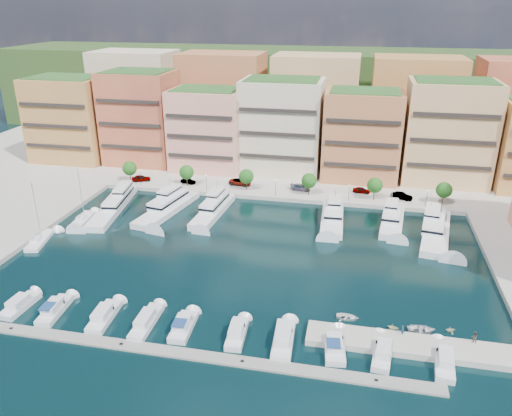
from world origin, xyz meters
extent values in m
plane|color=black|center=(0.00, 0.00, 0.00)|extent=(400.00, 400.00, 0.00)
cube|color=#9E998E|center=(0.00, 62.00, 0.00)|extent=(220.00, 64.00, 2.00)
cube|color=#213E19|center=(0.00, 110.00, 0.00)|extent=(240.00, 40.00, 58.00)
cube|color=gray|center=(-3.00, -30.00, 0.00)|extent=(72.00, 2.20, 0.35)
cube|color=#9E998E|center=(30.00, -22.00, 0.00)|extent=(32.00, 5.00, 2.00)
cube|color=#BB8544|center=(-66.00, 50.00, 13.00)|extent=(22.00, 16.00, 24.00)
cube|color=black|center=(-66.00, 41.75, 13.00)|extent=(20.24, 0.50, 0.90)
cube|color=#2C5522|center=(-66.00, 50.00, 25.40)|extent=(19.36, 14.08, 0.80)
cube|color=#C57441|center=(-44.00, 52.00, 14.00)|extent=(20.00, 16.00, 26.00)
cube|color=black|center=(-44.00, 43.75, 14.00)|extent=(18.40, 0.50, 0.90)
cube|color=#2C5522|center=(-44.00, 52.00, 27.40)|extent=(17.60, 14.08, 0.80)
cube|color=#EA9B82|center=(-23.00, 50.00, 12.00)|extent=(20.00, 15.00, 22.00)
cube|color=black|center=(-23.00, 42.25, 12.00)|extent=(18.40, 0.50, 0.90)
cube|color=#2C5522|center=(-23.00, 50.00, 23.40)|extent=(17.60, 13.20, 0.80)
cube|color=beige|center=(-2.00, 52.00, 13.50)|extent=(22.00, 16.00, 25.00)
cube|color=black|center=(-2.00, 43.75, 13.50)|extent=(20.24, 0.50, 0.90)
cube|color=#2C5522|center=(-2.00, 52.00, 26.40)|extent=(19.36, 14.08, 0.80)
cube|color=#B36843|center=(20.00, 50.00, 12.50)|extent=(20.00, 15.00, 23.00)
cube|color=black|center=(20.00, 42.25, 12.50)|extent=(18.40, 0.50, 0.90)
cube|color=#2C5522|center=(20.00, 50.00, 24.40)|extent=(17.60, 13.20, 0.80)
cube|color=tan|center=(42.00, 52.00, 14.00)|extent=(22.00, 16.00, 26.00)
cube|color=black|center=(42.00, 43.75, 14.00)|extent=(20.24, 0.50, 0.90)
cube|color=#2C5522|center=(42.00, 52.00, 27.40)|extent=(19.36, 14.08, 0.80)
cube|color=beige|center=(-55.00, 74.00, 16.00)|extent=(26.00, 18.00, 30.00)
cube|color=#B36843|center=(-25.00, 74.00, 16.00)|extent=(26.00, 18.00, 30.00)
cube|color=tan|center=(5.00, 74.00, 16.00)|extent=(26.00, 18.00, 30.00)
cube|color=#BB8544|center=(35.00, 74.00, 16.00)|extent=(26.00, 18.00, 30.00)
cylinder|color=#473323|center=(-40.00, 33.50, 2.50)|extent=(0.24, 0.24, 3.00)
sphere|color=#1D4814|center=(-40.00, 33.50, 4.75)|extent=(3.80, 3.80, 3.80)
cylinder|color=#473323|center=(-24.00, 33.50, 2.50)|extent=(0.24, 0.24, 3.00)
sphere|color=#1D4814|center=(-24.00, 33.50, 4.75)|extent=(3.80, 3.80, 3.80)
cylinder|color=#473323|center=(-8.00, 33.50, 2.50)|extent=(0.24, 0.24, 3.00)
sphere|color=#1D4814|center=(-8.00, 33.50, 4.75)|extent=(3.80, 3.80, 3.80)
cylinder|color=#473323|center=(8.00, 33.50, 2.50)|extent=(0.24, 0.24, 3.00)
sphere|color=#1D4814|center=(8.00, 33.50, 4.75)|extent=(3.80, 3.80, 3.80)
cylinder|color=#473323|center=(24.00, 33.50, 2.50)|extent=(0.24, 0.24, 3.00)
sphere|color=#1D4814|center=(24.00, 33.50, 4.75)|extent=(3.80, 3.80, 3.80)
cylinder|color=#473323|center=(40.00, 33.50, 2.50)|extent=(0.24, 0.24, 3.00)
sphere|color=#1D4814|center=(40.00, 33.50, 4.75)|extent=(3.80, 3.80, 3.80)
cylinder|color=black|center=(-36.00, 31.20, 3.00)|extent=(0.10, 0.10, 4.00)
sphere|color=#FFF2CC|center=(-36.00, 31.20, 5.05)|extent=(0.30, 0.30, 0.30)
cylinder|color=black|center=(-18.00, 31.20, 3.00)|extent=(0.10, 0.10, 4.00)
sphere|color=#FFF2CC|center=(-18.00, 31.20, 5.05)|extent=(0.30, 0.30, 0.30)
cylinder|color=black|center=(0.00, 31.20, 3.00)|extent=(0.10, 0.10, 4.00)
sphere|color=#FFF2CC|center=(0.00, 31.20, 5.05)|extent=(0.30, 0.30, 0.30)
cylinder|color=black|center=(18.00, 31.20, 3.00)|extent=(0.10, 0.10, 4.00)
sphere|color=#FFF2CC|center=(18.00, 31.20, 5.05)|extent=(0.30, 0.30, 0.30)
cylinder|color=black|center=(36.00, 31.20, 3.00)|extent=(0.10, 0.10, 4.00)
sphere|color=#FFF2CC|center=(36.00, 31.20, 5.05)|extent=(0.30, 0.30, 0.30)
cube|color=white|center=(-36.63, 16.29, 0.35)|extent=(8.11, 25.79, 2.30)
cube|color=white|center=(-36.63, 18.83, 2.40)|extent=(5.63, 14.36, 1.80)
cube|color=black|center=(-36.63, 18.83, 2.40)|extent=(5.70, 14.43, 0.55)
cube|color=white|center=(-36.63, 20.87, 4.00)|extent=(3.73, 7.93, 1.40)
cylinder|color=#B2B2B7|center=(-36.63, 22.39, 5.60)|extent=(0.14, 0.14, 1.80)
cube|color=white|center=(-23.54, 17.77, 0.35)|extent=(8.97, 22.98, 2.30)
cube|color=white|center=(-23.54, 20.02, 2.40)|extent=(6.23, 12.88, 1.80)
cube|color=black|center=(-23.54, 20.02, 2.40)|extent=(6.30, 12.95, 0.55)
cube|color=white|center=(-23.54, 21.81, 4.00)|extent=(4.14, 7.16, 1.40)
cylinder|color=#B2B2B7|center=(-23.54, 23.16, 5.60)|extent=(0.14, 0.14, 1.80)
cube|color=black|center=(-23.54, 17.77, -0.10)|extent=(9.03, 23.03, 0.35)
cube|color=white|center=(-12.67, 18.87, 0.35)|extent=(5.67, 20.51, 2.30)
cube|color=white|center=(-12.67, 20.89, 2.40)|extent=(4.28, 11.36, 1.80)
cube|color=black|center=(-12.67, 20.89, 2.40)|extent=(4.34, 11.42, 0.55)
cube|color=white|center=(-12.67, 22.52, 4.00)|extent=(2.99, 6.24, 1.40)
cylinder|color=#B2B2B7|center=(-12.67, 23.73, 5.60)|extent=(0.14, 0.14, 1.80)
cube|color=white|center=(14.88, 19.90, 0.35)|extent=(5.43, 18.37, 2.30)
cube|color=white|center=(14.88, 21.72, 2.40)|extent=(4.27, 10.15, 1.80)
cube|color=black|center=(14.88, 21.72, 2.40)|extent=(4.33, 10.21, 0.55)
cube|color=white|center=(14.88, 23.18, 4.00)|extent=(3.05, 5.56, 1.40)
cylinder|color=#B2B2B7|center=(14.88, 24.27, 5.60)|extent=(0.14, 0.14, 1.80)
cube|color=black|center=(14.88, 19.90, -0.10)|extent=(5.49, 18.42, 0.35)
cube|color=white|center=(27.99, 20.83, 0.35)|extent=(6.11, 16.71, 2.30)
cube|color=white|center=(27.99, 22.46, 2.40)|extent=(4.56, 9.31, 1.80)
cube|color=black|center=(27.99, 22.46, 2.40)|extent=(4.63, 9.38, 0.55)
cube|color=white|center=(27.99, 23.77, 4.00)|extent=(3.17, 5.15, 1.40)
cylinder|color=#B2B2B7|center=(27.99, 24.75, 5.60)|extent=(0.14, 0.14, 1.80)
cube|color=white|center=(36.87, 17.61, 0.35)|extent=(8.69, 23.31, 2.30)
cube|color=white|center=(36.87, 19.88, 2.40)|extent=(6.14, 13.04, 1.80)
cube|color=black|center=(36.87, 19.88, 2.40)|extent=(6.21, 13.11, 0.55)
cube|color=white|center=(36.87, 21.71, 4.00)|extent=(4.12, 7.24, 1.40)
cylinder|color=#B2B2B7|center=(36.87, 23.08, 5.60)|extent=(0.14, 0.14, 1.80)
cube|color=silver|center=(-32.34, -24.50, 0.25)|extent=(3.02, 7.57, 1.40)
cube|color=silver|center=(-32.34, -24.87, 1.55)|extent=(2.24, 3.67, 1.10)
cube|color=black|center=(-32.34, -23.38, 1.30)|extent=(1.90, 0.20, 0.55)
cube|color=silver|center=(-26.10, -24.50, 0.25)|extent=(3.31, 8.32, 1.40)
cube|color=silver|center=(-26.10, -24.91, 1.55)|extent=(2.37, 4.06, 1.10)
cube|color=black|center=(-26.10, -23.28, 1.30)|extent=(1.89, 0.26, 0.55)
cube|color=navy|center=(-26.10, -25.96, 2.15)|extent=(2.04, 2.59, 0.12)
cube|color=silver|center=(-17.53, -24.50, 0.25)|extent=(3.34, 8.54, 1.40)
cube|color=silver|center=(-17.53, -24.92, 1.55)|extent=(2.42, 4.16, 1.10)
cube|color=black|center=(-17.53, -23.25, 1.30)|extent=(1.96, 0.25, 0.55)
cube|color=silver|center=(-10.46, -24.50, 0.25)|extent=(2.68, 9.23, 1.40)
cube|color=silver|center=(-10.46, -24.96, 1.55)|extent=(2.03, 4.45, 1.10)
cube|color=black|center=(-10.46, -23.12, 1.30)|extent=(1.78, 0.14, 0.55)
cube|color=silver|center=(-4.50, -24.50, 0.25)|extent=(3.14, 7.54, 1.40)
cube|color=silver|center=(-4.50, -24.87, 1.55)|extent=(2.34, 3.66, 1.10)
cube|color=black|center=(-4.50, -23.39, 1.30)|extent=(2.00, 0.20, 0.55)
cube|color=navy|center=(-4.50, -25.83, 2.15)|extent=(2.05, 2.32, 0.12)
cube|color=silver|center=(3.87, -24.50, 0.25)|extent=(2.99, 7.54, 1.40)
cube|color=silver|center=(3.87, -24.87, 1.55)|extent=(2.18, 3.67, 1.10)
cube|color=black|center=(3.87, -23.39, 1.30)|extent=(1.80, 0.22, 0.55)
cube|color=silver|center=(10.86, -24.50, 0.25)|extent=(3.31, 9.16, 1.40)
cube|color=silver|center=(10.86, -24.95, 1.55)|extent=(2.43, 4.44, 1.10)
cube|color=black|center=(10.86, -23.15, 1.30)|extent=(2.04, 0.21, 0.55)
cube|color=silver|center=(18.23, -24.50, 0.25)|extent=(3.61, 7.78, 1.40)
cube|color=silver|center=(18.23, -24.88, 1.55)|extent=(2.56, 3.83, 1.10)
cube|color=black|center=(18.23, -23.37, 1.30)|extent=(2.01, 0.32, 0.55)
cube|color=navy|center=(18.23, -25.85, 2.15)|extent=(2.19, 2.46, 0.12)
cube|color=silver|center=(24.93, -24.50, 0.25)|extent=(3.30, 8.02, 1.40)
cube|color=silver|center=(24.93, -24.89, 1.55)|extent=(2.31, 3.93, 1.10)
cube|color=black|center=(24.93, -23.33, 1.30)|extent=(1.76, 0.30, 0.55)
cube|color=silver|center=(33.17, -24.50, 0.25)|extent=(3.26, 8.42, 1.40)
cube|color=silver|center=(33.17, -24.91, 1.55)|extent=(2.31, 4.11, 1.10)
cube|color=black|center=(33.17, -23.27, 1.30)|extent=(1.80, 0.27, 0.55)
cube|color=white|center=(-40.39, 9.35, 0.20)|extent=(3.66, 8.39, 1.20)
cube|color=white|center=(-40.39, 8.54, 1.10)|extent=(1.85, 2.21, 0.60)
cylinder|color=#B2B2B7|center=(-40.39, 9.76, 6.80)|extent=(0.14, 0.14, 12.00)
cylinder|color=#B2B2B7|center=(-40.39, 8.14, 1.80)|extent=(0.54, 3.64, 0.10)
cube|color=white|center=(-43.58, -2.42, 0.20)|extent=(4.92, 10.06, 1.20)
cube|color=white|center=(-43.58, -3.39, 1.10)|extent=(2.18, 2.74, 0.60)
cylinder|color=#B2B2B7|center=(-43.58, -1.94, 6.80)|extent=(0.14, 0.14, 12.00)
cylinder|color=#B2B2B7|center=(-43.58, -3.87, 1.80)|extent=(1.08, 4.26, 0.10)
imported|color=beige|center=(26.59, -17.99, 0.46)|extent=(2.01, 1.83, 0.92)
imported|color=silver|center=(30.81, -17.61, 0.42)|extent=(4.48, 3.49, 0.85)
imported|color=white|center=(19.75, -16.61, 0.36)|extent=(3.66, 2.72, 0.73)
imported|color=beige|center=(35.07, -16.73, 0.41)|extent=(1.86, 1.72, 0.81)
imported|color=gray|center=(-37.37, 34.40, 1.85)|extent=(5.41, 3.78, 1.71)
imported|color=gray|center=(-24.31, 35.19, 1.68)|extent=(4.32, 2.33, 1.35)
imported|color=gray|center=(-10.52, 37.06, 1.82)|extent=(6.16, 3.42, 1.63)
imported|color=gray|center=(5.62, 36.38, 1.76)|extent=(5.52, 2.91, 1.53)
imported|color=gray|center=(20.99, 37.67, 1.75)|extent=(4.51, 2.07, 1.50)
imported|color=gray|center=(30.69, 35.16, 1.85)|extent=(5.45, 3.23, 1.70)
imported|color=navy|center=(27.76, -20.20, 1.77)|extent=(0.61, 0.67, 1.54)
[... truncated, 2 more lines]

